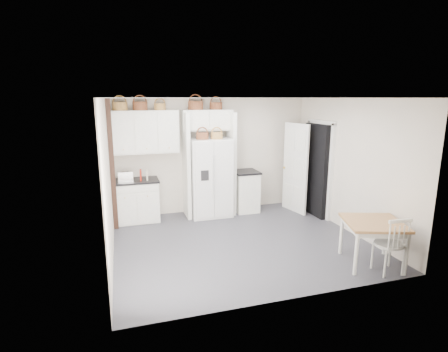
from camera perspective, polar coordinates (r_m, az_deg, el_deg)
name	(u,v)px	position (r m, az deg, el deg)	size (l,w,h in m)	color
floor	(240,241)	(6.60, 2.64, -10.58)	(4.50, 4.50, 0.00)	#434249
ceiling	(242,98)	(6.07, 2.90, 12.61)	(4.50, 4.50, 0.00)	white
wall_back	(212,156)	(8.09, -1.97, 3.35)	(4.50, 4.50, 0.00)	beige
wall_left	(108,181)	(5.87, -18.43, -0.83)	(4.00, 4.00, 0.00)	beige
wall_right	(349,166)	(7.26, 19.75, 1.56)	(4.00, 4.00, 0.00)	beige
refrigerator	(210,177)	(7.79, -2.33, -0.24)	(0.90, 0.72, 1.74)	white
base_cab_left	(136,201)	(7.73, -14.17, -4.04)	(0.94, 0.59, 0.87)	silver
base_cab_right	(245,192)	(8.20, 3.49, -2.57)	(0.52, 0.62, 0.91)	silver
dining_table	(372,243)	(6.10, 22.99, -10.00)	(0.86, 0.86, 0.71)	#A26F34
windsor_chair	(389,244)	(5.89, 25.35, -10.02)	(0.44, 0.40, 0.91)	silver
counter_left	(135,181)	(7.62, -14.36, -0.76)	(0.98, 0.63, 0.04)	black
counter_right	(246,172)	(8.09, 3.54, 0.70)	(0.56, 0.66, 0.04)	black
toaster	(126,176)	(7.50, -15.77, -0.08)	(0.30, 0.17, 0.21)	silver
cookbook_red	(141,175)	(7.52, -13.44, 0.16)	(0.03, 0.15, 0.23)	#9F2012
cookbook_cream	(147,175)	(7.53, -12.44, 0.16)	(0.03, 0.14, 0.21)	beige
basket_upper_a	(120,106)	(7.55, -16.63, 10.84)	(0.30, 0.30, 0.17)	brown
basket_upper_b	(140,106)	(7.57, -13.54, 11.05)	(0.30, 0.30, 0.18)	#582113
basket_upper_c	(160,107)	(7.60, -10.41, 11.05)	(0.24, 0.24, 0.14)	brown
basket_bridge_a	(196,106)	(7.73, -4.65, 11.40)	(0.33, 0.33, 0.18)	#582113
basket_bridge_b	(216,106)	(7.83, -1.33, 11.36)	(0.28, 0.28, 0.16)	#582113
basket_fridge_a	(202,136)	(7.50, -3.56, 6.53)	(0.26, 0.26, 0.14)	#582113
basket_fridge_b	(217,136)	(7.57, -1.20, 6.61)	(0.25, 0.25, 0.14)	brown
upper_cabinet	(145,132)	(7.60, -12.75, 7.02)	(1.40, 0.34, 0.90)	silver
bridge_cabinet	(207,120)	(7.80, -2.77, 9.10)	(1.12, 0.34, 0.45)	silver
fridge_panel_left	(186,166)	(7.68, -6.15, 1.66)	(0.08, 0.60, 2.30)	silver
fridge_panel_right	(231,163)	(7.93, 1.11, 2.07)	(0.08, 0.60, 2.30)	silver
trim_post	(112,166)	(7.19, -17.80, 1.59)	(0.09, 0.09, 2.60)	black
doorway_void	(317,170)	(8.08, 14.92, 0.93)	(0.18, 0.85, 2.05)	black
door_slab	(295,168)	(8.18, 11.55, 1.25)	(0.80, 0.04, 2.05)	white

